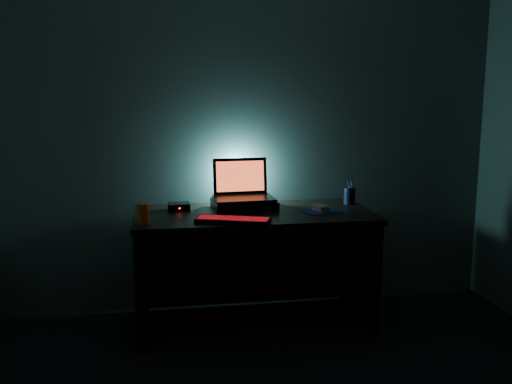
# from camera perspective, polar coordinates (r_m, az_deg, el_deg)

# --- Properties ---
(room) EXTENTS (3.50, 4.00, 2.50)m
(room) POSITION_cam_1_polar(r_m,az_deg,el_deg) (1.96, 7.46, 2.41)
(room) COLOR black
(room) RESTS_ON ground
(desk) EXTENTS (1.50, 0.70, 0.75)m
(desk) POSITION_cam_1_polar(r_m,az_deg,el_deg) (3.72, -0.32, -5.74)
(desk) COLOR black
(desk) RESTS_ON ground
(riser) EXTENTS (0.41, 0.32, 0.06)m
(riser) POSITION_cam_1_polar(r_m,az_deg,el_deg) (3.69, -1.21, -1.26)
(riser) COLOR black
(riser) RESTS_ON desk
(laptop) EXTENTS (0.39, 0.30, 0.26)m
(laptop) POSITION_cam_1_polar(r_m,az_deg,el_deg) (3.72, -1.37, 0.25)
(laptop) COLOR black
(laptop) RESTS_ON riser
(keyboard) EXTENTS (0.45, 0.28, 0.03)m
(keyboard) POSITION_cam_1_polar(r_m,az_deg,el_deg) (3.33, -2.31, -2.82)
(keyboard) COLOR black
(keyboard) RESTS_ON desk
(mousepad) EXTENTS (0.27, 0.25, 0.00)m
(mousepad) POSITION_cam_1_polar(r_m,az_deg,el_deg) (3.65, 6.50, -1.89)
(mousepad) COLOR navy
(mousepad) RESTS_ON desk
(mouse) EXTENTS (0.10, 0.13, 0.03)m
(mouse) POSITION_cam_1_polar(r_m,az_deg,el_deg) (3.65, 6.50, -1.60)
(mouse) COLOR gray
(mouse) RESTS_ON mousepad
(pen_cup) EXTENTS (0.10, 0.10, 0.11)m
(pen_cup) POSITION_cam_1_polar(r_m,az_deg,el_deg) (3.90, 9.34, -0.39)
(pen_cup) COLOR black
(pen_cup) RESTS_ON desk
(juice_glass) EXTENTS (0.09, 0.09, 0.12)m
(juice_glass) POSITION_cam_1_polar(r_m,az_deg,el_deg) (3.36, -11.18, -2.10)
(juice_glass) COLOR orange
(juice_glass) RESTS_ON desk
(router) EXTENTS (0.14, 0.12, 0.05)m
(router) POSITION_cam_1_polar(r_m,az_deg,el_deg) (3.70, -7.71, -1.45)
(router) COLOR black
(router) RESTS_ON desk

